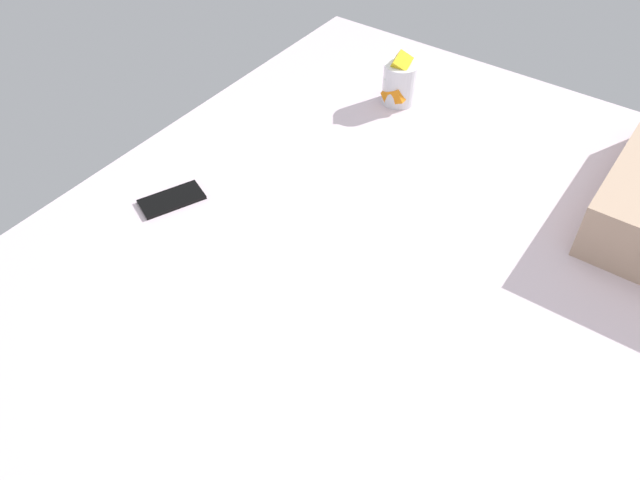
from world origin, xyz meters
The scene contains 3 objects.
bed_mattress centered at (0.00, 0.00, 9.00)cm, with size 180.00×140.00×18.00cm, color silver.
snack_cup centered at (-57.24, -27.69, 23.81)cm, with size 9.23×9.00×14.48cm.
cell_phone centered at (7.18, -48.33, 18.40)cm, with size 6.80×14.00×0.80cm, color black.
Camera 1 is at (73.79, 39.70, 110.45)cm, focal length 35.08 mm.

